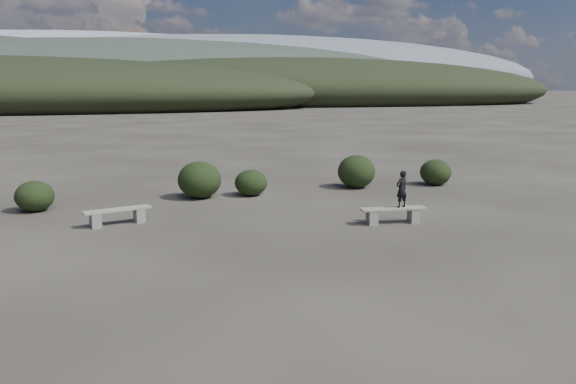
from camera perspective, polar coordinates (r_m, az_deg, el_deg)
name	(u,v)px	position (r m, az deg, el deg)	size (l,w,h in m)	color
ground	(299,282)	(11.00, 1.14, -9.08)	(1200.00, 1200.00, 0.00)	#2D2923
bench_left	(118,215)	(16.01, -16.91, -2.26)	(1.83, 0.86, 0.45)	#65635E
bench_right	(393,214)	(15.71, 10.62, -2.20)	(1.84, 0.52, 0.45)	#65635E
seated_person	(402,189)	(15.66, 11.48, 0.29)	(0.37, 0.24, 1.02)	black
shrub_a	(35,196)	(18.61, -24.35, -0.38)	(1.14, 1.14, 0.93)	black
shrub_b	(200,180)	(19.21, -8.98, 1.23)	(1.46, 1.46, 1.25)	black
shrub_c	(251,183)	(19.48, -3.78, 0.95)	(1.13, 1.13, 0.90)	black
shrub_d	(356,171)	(21.10, 6.97, 2.08)	(1.40, 1.40, 1.23)	black
shrub_e	(436,172)	(22.29, 14.77, 1.95)	(1.19, 1.19, 0.99)	black
mountain_ridges	(122,75)	(349.09, -16.52, 11.30)	(500.00, 400.00, 56.00)	black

